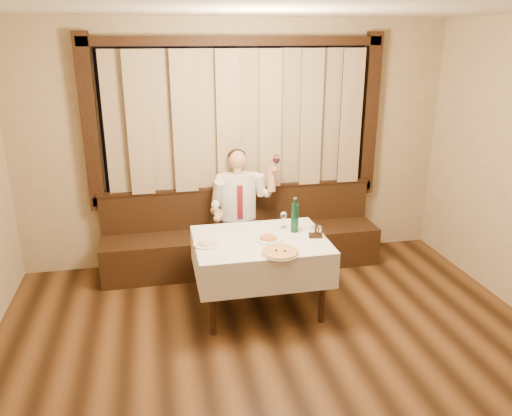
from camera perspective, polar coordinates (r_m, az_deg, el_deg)
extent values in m
cube|color=tan|center=(5.84, -2.22, 7.19)|extent=(5.00, 0.01, 2.80)
cube|color=black|center=(5.76, -2.22, 10.07)|extent=(3.00, 0.02, 1.60)
cube|color=orange|center=(5.74, -9.13, 6.75)|extent=(0.50, 0.01, 0.40)
cube|color=black|center=(5.92, -2.05, 1.86)|extent=(3.30, 0.12, 0.10)
cube|color=black|center=(5.65, -2.27, 18.55)|extent=(3.30, 0.12, 0.10)
cube|color=black|center=(5.68, -18.47, 8.99)|extent=(0.16, 0.12, 1.90)
cube|color=black|center=(6.19, 12.84, 10.25)|extent=(0.16, 0.12, 1.90)
cube|color=#9A8263|center=(5.67, -2.05, 9.92)|extent=(2.90, 0.08, 1.55)
cube|color=black|center=(5.90, -1.55, -4.69)|extent=(3.20, 0.60, 0.45)
cube|color=black|center=(5.95, -2.00, 0.19)|extent=(3.20, 0.12, 0.45)
cube|color=black|center=(5.88, -2.03, 2.45)|extent=(3.20, 0.14, 0.04)
cylinder|color=black|center=(4.58, -5.01, -10.41)|extent=(0.06, 0.06, 0.71)
cylinder|color=black|center=(4.79, 7.60, -9.11)|extent=(0.06, 0.06, 0.71)
cylinder|color=black|center=(5.23, -6.01, -6.47)|extent=(0.06, 0.06, 0.71)
cylinder|color=black|center=(5.41, 5.05, -5.51)|extent=(0.06, 0.06, 0.71)
cube|color=black|center=(4.81, 0.49, -3.80)|extent=(1.20, 0.90, 0.04)
cube|color=white|center=(4.80, 0.49, -3.55)|extent=(1.26, 0.96, 0.01)
cube|color=white|center=(4.45, 1.80, -7.96)|extent=(1.26, 0.01, 0.35)
cube|color=white|center=(5.31, -0.62, -3.34)|extent=(1.26, 0.01, 0.35)
cube|color=white|center=(4.79, -6.94, -6.05)|extent=(0.01, 0.96, 0.35)
cube|color=white|center=(5.03, 7.53, -4.79)|extent=(0.01, 0.96, 0.35)
cylinder|color=white|center=(4.48, 2.77, -5.17)|extent=(0.35, 0.35, 0.01)
cylinder|color=#C3591D|center=(4.48, 2.77, -5.05)|extent=(0.32, 0.32, 0.01)
torus|color=tan|center=(4.48, 2.77, -5.00)|extent=(0.33, 0.33, 0.02)
sphere|color=black|center=(4.49, 2.33, -4.86)|extent=(0.02, 0.02, 0.02)
sphere|color=black|center=(4.48, 3.31, -4.94)|extent=(0.02, 0.02, 0.02)
cylinder|color=white|center=(4.77, 1.42, -3.57)|extent=(0.27, 0.27, 0.02)
ellipsoid|color=#B8491D|center=(4.75, 1.42, -3.07)|extent=(0.17, 0.17, 0.07)
cylinder|color=white|center=(4.68, -5.69, -4.14)|extent=(0.24, 0.24, 0.01)
ellipsoid|color=#CEBC85|center=(4.67, -5.71, -3.68)|extent=(0.15, 0.15, 0.07)
cylinder|color=#125433|center=(4.94, 4.45, -1.15)|extent=(0.08, 0.08, 0.29)
cylinder|color=#125433|center=(4.88, 4.50, 0.67)|extent=(0.03, 0.03, 0.07)
cylinder|color=silver|center=(4.87, 4.51, 1.10)|extent=(0.04, 0.04, 0.01)
cylinder|color=white|center=(5.07, 3.15, -2.24)|extent=(0.06, 0.06, 0.01)
cylinder|color=white|center=(5.06, 3.16, -1.73)|extent=(0.01, 0.01, 0.09)
ellipsoid|color=white|center=(5.03, 3.18, -0.83)|extent=(0.07, 0.07, 0.08)
cube|color=black|center=(4.86, 6.81, -3.12)|extent=(0.14, 0.08, 0.04)
cube|color=black|center=(4.83, 6.84, -2.37)|extent=(0.03, 0.07, 0.09)
cylinder|color=white|center=(4.84, 6.40, -2.61)|extent=(0.03, 0.03, 0.07)
cylinder|color=silver|center=(4.82, 6.42, -2.14)|extent=(0.04, 0.04, 0.01)
cylinder|color=white|center=(4.85, 7.27, -2.59)|extent=(0.03, 0.03, 0.07)
cylinder|color=silver|center=(4.83, 7.29, -2.13)|extent=(0.04, 0.04, 0.01)
cube|color=black|center=(5.67, -1.78, -2.39)|extent=(0.39, 0.44, 0.16)
cube|color=black|center=(5.58, -2.46, -6.17)|extent=(0.11, 0.12, 0.45)
cube|color=black|center=(5.61, -0.28, -5.98)|extent=(0.11, 0.12, 0.45)
ellipsoid|color=white|center=(5.69, -2.08, 1.36)|extent=(0.41, 0.25, 0.53)
cube|color=maroon|center=(5.57, -1.84, 0.66)|extent=(0.06, 0.01, 0.39)
cylinder|color=tan|center=(5.60, -2.12, 4.31)|extent=(0.10, 0.10, 0.08)
sphere|color=tan|center=(5.57, -2.13, 5.58)|extent=(0.21, 0.21, 0.21)
ellipsoid|color=black|center=(5.59, -2.19, 5.94)|extent=(0.21, 0.21, 0.16)
sphere|color=white|center=(5.60, -4.08, 3.33)|extent=(0.13, 0.13, 0.13)
sphere|color=white|center=(5.66, -0.15, 3.56)|extent=(0.13, 0.13, 0.13)
sphere|color=tan|center=(5.31, -4.45, -1.25)|extent=(0.08, 0.08, 0.08)
sphere|color=tan|center=(5.51, 2.20, 4.49)|extent=(0.09, 0.09, 0.09)
cylinder|color=white|center=(5.48, 2.28, 4.81)|extent=(0.01, 0.01, 0.11)
ellipsoid|color=white|center=(5.46, 2.29, 5.65)|extent=(0.08, 0.08, 0.10)
ellipsoid|color=#4C070F|center=(5.46, 2.29, 5.45)|extent=(0.06, 0.06, 0.06)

